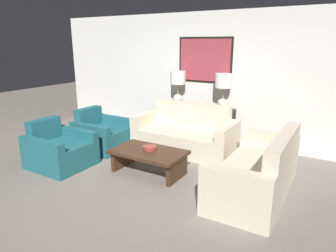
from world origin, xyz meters
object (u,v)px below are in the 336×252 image
(table_lamp_right, at_px, (223,86))
(table_lamp_left, at_px, (178,83))
(coffee_table, at_px, (149,156))
(armchair_near_back_wall, at_px, (102,135))
(decorative_bowl, at_px, (150,148))
(armchair_near_camera, at_px, (60,151))
(console_table, at_px, (199,125))
(couch_by_back_wall, at_px, (185,136))
(couch_by_side, at_px, (259,172))

(table_lamp_right, bearing_deg, table_lamp_left, 180.00)
(coffee_table, height_order, armchair_near_back_wall, armchair_near_back_wall)
(decorative_bowl, bearing_deg, armchair_near_back_wall, 162.21)
(armchair_near_back_wall, bearing_deg, armchair_near_camera, -90.00)
(console_table, relative_size, coffee_table, 1.24)
(coffee_table, bearing_deg, couch_by_back_wall, 89.04)
(decorative_bowl, relative_size, armchair_near_back_wall, 0.24)
(armchair_near_camera, bearing_deg, table_lamp_left, 67.25)
(decorative_bowl, xyz_separation_m, armchair_near_camera, (-1.46, -0.58, -0.14))
(table_lamp_left, bearing_deg, decorative_bowl, -75.26)
(table_lamp_right, distance_m, coffee_table, 2.14)
(table_lamp_right, height_order, couch_by_side, table_lamp_right)
(table_lamp_right, bearing_deg, armchair_near_back_wall, -146.68)
(couch_by_back_wall, height_order, coffee_table, couch_by_back_wall)
(couch_by_back_wall, xyz_separation_m, armchair_near_camera, (-1.50, -1.76, -0.03))
(table_lamp_right, height_order, couch_by_back_wall, table_lamp_right)
(couch_by_side, xyz_separation_m, coffee_table, (-1.70, -0.23, -0.02))
(coffee_table, relative_size, armchair_near_back_wall, 1.25)
(console_table, xyz_separation_m, armchair_near_camera, (-1.50, -2.37, -0.11))
(table_lamp_right, xyz_separation_m, couch_by_side, (1.17, -1.61, -0.92))
(armchair_near_back_wall, bearing_deg, table_lamp_right, 33.32)
(couch_by_back_wall, relative_size, couch_by_side, 1.00)
(table_lamp_right, bearing_deg, coffee_table, -105.90)
(decorative_bowl, distance_m, armchair_near_camera, 1.58)
(couch_by_back_wall, distance_m, couch_by_side, 1.95)
(armchair_near_camera, bearing_deg, couch_by_side, 13.40)
(table_lamp_left, bearing_deg, table_lamp_right, 0.00)
(decorative_bowl, xyz_separation_m, armchair_near_back_wall, (-1.46, 0.47, -0.14))
(armchair_near_back_wall, bearing_deg, couch_by_back_wall, 25.11)
(console_table, height_order, couch_by_back_wall, couch_by_back_wall)
(decorative_bowl, bearing_deg, couch_by_side, 5.77)
(couch_by_back_wall, bearing_deg, table_lamp_left, 129.40)
(couch_by_back_wall, distance_m, coffee_table, 1.23)
(console_table, distance_m, armchair_near_back_wall, 2.00)
(table_lamp_left, relative_size, couch_by_side, 0.37)
(table_lamp_left, distance_m, decorative_bowl, 2.02)
(table_lamp_left, height_order, armchair_near_camera, table_lamp_left)
(armchair_near_back_wall, bearing_deg, couch_by_side, -5.34)
(table_lamp_right, xyz_separation_m, coffee_table, (-0.53, -1.84, -0.94))
(console_table, relative_size, table_lamp_right, 2.05)
(table_lamp_left, relative_size, armchair_near_back_wall, 0.76)
(console_table, height_order, armchair_near_camera, armchair_near_camera)
(table_lamp_left, distance_m, armchair_near_camera, 2.74)
(console_table, distance_m, table_lamp_left, 0.99)
(console_table, relative_size, couch_by_side, 0.75)
(couch_by_side, xyz_separation_m, decorative_bowl, (-1.71, -0.17, 0.11))
(couch_by_side, bearing_deg, armchair_near_camera, -166.60)
(couch_by_side, height_order, armchair_near_back_wall, couch_by_side)
(table_lamp_right, bearing_deg, decorative_bowl, -106.81)
(coffee_table, xyz_separation_m, armchair_near_camera, (-1.48, -0.53, -0.01))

